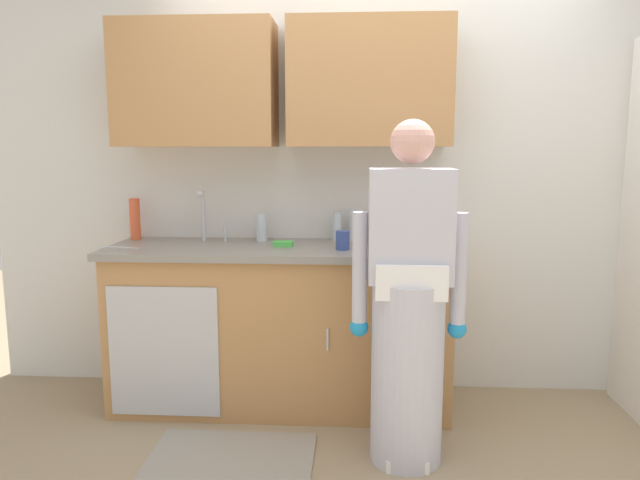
# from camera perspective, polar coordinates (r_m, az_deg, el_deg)

# --- Properties ---
(ground_plane) EXTENTS (9.00, 9.00, 0.00)m
(ground_plane) POSITION_cam_1_polar(r_m,az_deg,el_deg) (2.99, 5.77, -21.06)
(ground_plane) COLOR #998466
(kitchen_wall_with_uppers) EXTENTS (4.80, 0.44, 2.70)m
(kitchen_wall_with_uppers) POSITION_cam_1_polar(r_m,az_deg,el_deg) (3.59, 3.30, 8.59)
(kitchen_wall_with_uppers) COLOR silver
(kitchen_wall_with_uppers) RESTS_ON ground
(counter_cabinet) EXTENTS (1.90, 0.62, 0.90)m
(counter_cabinet) POSITION_cam_1_polar(r_m,az_deg,el_deg) (3.48, -3.81, -8.58)
(counter_cabinet) COLOR #B27F4C
(counter_cabinet) RESTS_ON ground
(countertop) EXTENTS (1.96, 0.66, 0.04)m
(countertop) POSITION_cam_1_polar(r_m,az_deg,el_deg) (3.37, -3.83, -0.92)
(countertop) COLOR gray
(countertop) RESTS_ON counter_cabinet
(sink) EXTENTS (0.50, 0.36, 0.35)m
(sink) POSITION_cam_1_polar(r_m,az_deg,el_deg) (3.46, -11.11, -0.71)
(sink) COLOR #B7BABF
(sink) RESTS_ON counter_cabinet
(person_at_sink) EXTENTS (0.55, 0.34, 1.62)m
(person_at_sink) POSITION_cam_1_polar(r_m,az_deg,el_deg) (2.82, 8.53, -7.72)
(person_at_sink) COLOR white
(person_at_sink) RESTS_ON ground
(floor_mat) EXTENTS (0.80, 0.50, 0.01)m
(floor_mat) POSITION_cam_1_polar(r_m,az_deg,el_deg) (3.09, -8.54, -19.97)
(floor_mat) COLOR gray
(floor_mat) RESTS_ON ground
(bottle_water_short) EXTENTS (0.08, 0.08, 0.19)m
(bottle_water_short) POSITION_cam_1_polar(r_m,az_deg,el_deg) (3.51, 3.52, 1.39)
(bottle_water_short) COLOR silver
(bottle_water_short) RESTS_ON countertop
(bottle_soap) EXTENTS (0.06, 0.06, 0.25)m
(bottle_soap) POSITION_cam_1_polar(r_m,az_deg,el_deg) (3.76, -17.44, 1.96)
(bottle_soap) COLOR #E05933
(bottle_soap) RESTS_ON countertop
(bottle_dish_liquid) EXTENTS (0.06, 0.06, 0.17)m
(bottle_dish_liquid) POSITION_cam_1_polar(r_m,az_deg,el_deg) (3.53, 1.69, 1.30)
(bottle_dish_liquid) COLOR silver
(bottle_dish_liquid) RESTS_ON countertop
(bottle_cleaner_spray) EXTENTS (0.07, 0.07, 0.16)m
(bottle_cleaner_spray) POSITION_cam_1_polar(r_m,az_deg,el_deg) (3.55, -5.66, 1.21)
(bottle_cleaner_spray) COLOR silver
(bottle_cleaner_spray) RESTS_ON countertop
(bottle_water_tall) EXTENTS (0.08, 0.08, 0.17)m
(bottle_water_tall) POSITION_cam_1_polar(r_m,az_deg,el_deg) (3.56, 7.33, 1.26)
(bottle_water_tall) COLOR #E05933
(bottle_water_tall) RESTS_ON countertop
(cup_by_sink) EXTENTS (0.08, 0.08, 0.11)m
(cup_by_sink) POSITION_cam_1_polar(r_m,az_deg,el_deg) (3.23, 2.20, -0.03)
(cup_by_sink) COLOR #33478C
(cup_by_sink) RESTS_ON countertop
(knife_on_counter) EXTENTS (0.24, 0.07, 0.01)m
(knife_on_counter) POSITION_cam_1_polar(r_m,az_deg,el_deg) (3.48, -18.79, -0.68)
(knife_on_counter) COLOR silver
(knife_on_counter) RESTS_ON countertop
(sponge) EXTENTS (0.11, 0.07, 0.03)m
(sponge) POSITION_cam_1_polar(r_m,az_deg,el_deg) (3.35, -3.58, -0.36)
(sponge) COLOR #4CBF4C
(sponge) RESTS_ON countertop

